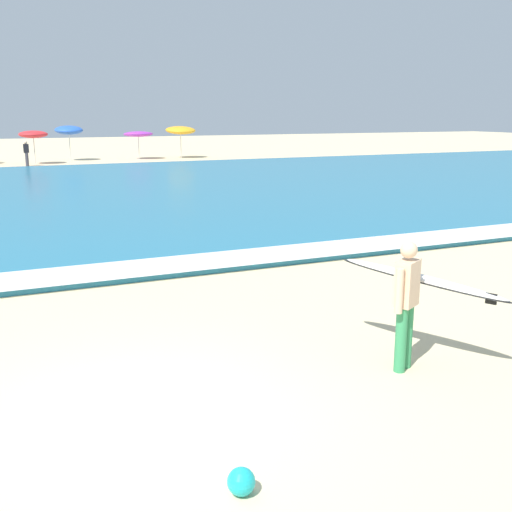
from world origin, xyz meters
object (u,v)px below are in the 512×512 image
(beach_umbrella_4, at_px, (33,134))
(beachgoer_near_row_right, at_px, (26,153))
(beach_umbrella_6, at_px, (138,134))
(beach_umbrella_5, at_px, (69,130))
(beach_ball, at_px, (241,482))
(surfer_with_board, at_px, (414,290))
(beach_umbrella_7, at_px, (181,130))

(beach_umbrella_4, xyz_separation_m, beachgoer_near_row_right, (-0.59, -1.33, -1.08))
(beach_umbrella_6, bearing_deg, beach_umbrella_5, 173.82)
(beach_umbrella_4, xyz_separation_m, beach_ball, (-1.54, -38.36, -1.80))
(surfer_with_board, distance_m, beach_umbrella_5, 38.72)
(beach_umbrella_6, height_order, beach_umbrella_7, beach_umbrella_7)
(beach_umbrella_5, distance_m, beach_umbrella_7, 7.88)
(beach_umbrella_4, distance_m, beach_ball, 38.43)
(surfer_with_board, height_order, beach_ball, surfer_with_board)
(beach_umbrella_4, xyz_separation_m, beach_umbrella_5, (2.52, 2.11, 0.19))
(beach_umbrella_5, relative_size, beach_ball, 9.74)
(surfer_with_board, distance_m, beach_umbrella_6, 38.59)
(beach_umbrella_5, distance_m, beach_umbrella_6, 4.77)
(beach_umbrella_6, relative_size, beach_umbrella_7, 0.87)
(beach_umbrella_4, xyz_separation_m, beach_umbrella_6, (7.25, 1.60, -0.14))
(beach_umbrella_5, bearing_deg, beach_ball, -95.74)
(surfer_with_board, height_order, beach_umbrella_4, beach_umbrella_4)
(beach_umbrella_5, xyz_separation_m, beach_umbrella_7, (7.85, -0.69, -0.08))
(surfer_with_board, bearing_deg, beach_ball, -151.17)
(beach_umbrella_5, relative_size, beachgoer_near_row_right, 1.58)
(beach_umbrella_7, bearing_deg, beach_umbrella_6, 176.80)
(beach_umbrella_6, bearing_deg, beachgoer_near_row_right, -159.57)
(beach_umbrella_5, xyz_separation_m, beach_ball, (-4.06, -40.46, -1.98))
(surfer_with_board, xyz_separation_m, beach_umbrella_6, (5.58, 38.18, 0.76))
(beach_umbrella_4, relative_size, beachgoer_near_row_right, 1.38)
(beachgoer_near_row_right, bearing_deg, beach_umbrella_4, 65.86)
(beach_umbrella_5, height_order, beach_umbrella_6, beach_umbrella_5)
(beach_umbrella_4, bearing_deg, beach_ball, -92.30)
(surfer_with_board, distance_m, beach_umbrella_4, 36.63)
(beach_umbrella_7, bearing_deg, beach_ball, -106.67)
(beach_umbrella_6, xyz_separation_m, beach_umbrella_7, (3.11, -0.17, 0.24))
(beach_umbrella_5, bearing_deg, beach_umbrella_4, -140.09)
(beach_ball, bearing_deg, beachgoer_near_row_right, 88.53)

